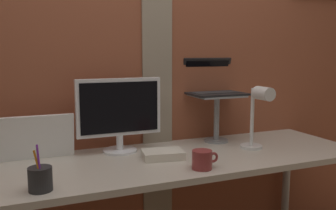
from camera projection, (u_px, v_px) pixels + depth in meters
The scene contains 10 objects.
brick_wall_back at pixel (130, 49), 2.06m from camera, with size 3.70×0.16×2.53m.
desk at pixel (176, 170), 1.85m from camera, with size 1.99×0.64×0.72m.
monitor at pixel (119, 111), 1.90m from camera, with size 0.45×0.18×0.39m.
laptop_stand at pixel (217, 111), 2.12m from camera, with size 0.28×0.22×0.28m.
laptop at pixel (211, 84), 2.17m from camera, with size 0.32×0.29×0.21m.
whiteboard_panel at pixel (31, 138), 1.77m from camera, with size 0.41×0.02×0.22m, color white.
desk_lamp at pixel (258, 111), 1.93m from camera, with size 0.12×0.20×0.35m.
pen_cup at pixel (40, 179), 1.38m from camera, with size 0.09×0.09×0.18m.
coffee_mug at pixel (202, 160), 1.64m from camera, with size 0.13×0.09×0.09m.
paper_clutter_stack at pixel (163, 154), 1.81m from camera, with size 0.20×0.14×0.04m, color silver.
Camera 1 is at (-0.59, -1.54, 1.24)m, focal length 39.08 mm.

